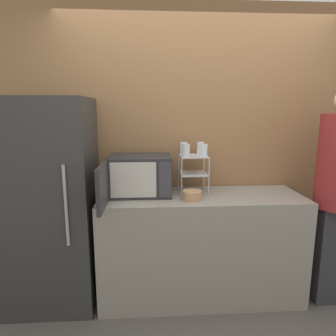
% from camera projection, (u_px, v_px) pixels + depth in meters
% --- Properties ---
extents(ground_plane, '(12.00, 12.00, 0.00)m').
position_uv_depth(ground_plane, '(205.00, 315.00, 2.46)').
color(ground_plane, '#4C4742').
extents(wall_back, '(8.00, 0.06, 2.60)m').
position_uv_depth(wall_back, '(196.00, 148.00, 2.85)').
color(wall_back, olive).
rests_on(wall_back, ground_plane).
extents(counter, '(1.75, 0.61, 0.94)m').
position_uv_depth(counter, '(200.00, 246.00, 2.67)').
color(counter, gray).
rests_on(counter, ground_plane).
extents(microwave, '(0.55, 0.79, 0.34)m').
position_uv_depth(microwave, '(139.00, 176.00, 2.57)').
color(microwave, '#262628').
rests_on(microwave, counter).
extents(dish_rack, '(0.25, 0.25, 0.33)m').
position_uv_depth(dish_rack, '(193.00, 166.00, 2.66)').
color(dish_rack, '#B2B2B7').
rests_on(dish_rack, counter).
extents(glass_front_left, '(0.07, 0.07, 0.11)m').
position_uv_depth(glass_front_left, '(186.00, 150.00, 2.55)').
color(glass_front_left, silver).
rests_on(glass_front_left, dish_rack).
extents(glass_back_right, '(0.07, 0.07, 0.11)m').
position_uv_depth(glass_back_right, '(201.00, 148.00, 2.72)').
color(glass_back_right, silver).
rests_on(glass_back_right, dish_rack).
extents(glass_front_right, '(0.07, 0.07, 0.11)m').
position_uv_depth(glass_front_right, '(204.00, 150.00, 2.55)').
color(glass_front_right, silver).
rests_on(glass_front_right, dish_rack).
extents(glass_back_left, '(0.07, 0.07, 0.11)m').
position_uv_depth(glass_back_left, '(184.00, 148.00, 2.71)').
color(glass_back_left, silver).
rests_on(glass_back_left, dish_rack).
extents(bowl, '(0.16, 0.16, 0.07)m').
position_uv_depth(bowl, '(192.00, 195.00, 2.45)').
color(bowl, '#AD7F56').
rests_on(bowl, counter).
extents(refrigerator, '(0.73, 0.64, 1.76)m').
position_uv_depth(refrigerator, '(51.00, 204.00, 2.51)').
color(refrigerator, '#2D2D2D').
rests_on(refrigerator, ground_plane).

